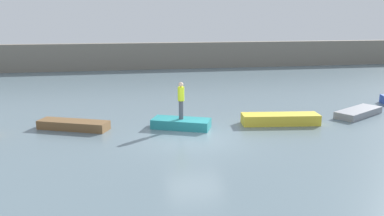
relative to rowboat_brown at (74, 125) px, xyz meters
name	(u,v)px	position (x,y,z in m)	size (l,w,h in m)	color
ground_plane	(194,138)	(5.51, -2.57, -0.21)	(120.00, 120.00, 0.00)	slate
embankment_wall	(150,56)	(5.51, 22.26, 1.16)	(80.00, 1.20, 2.74)	gray
rowboat_brown	(74,125)	(0.00, 0.00, 0.00)	(3.48, 0.94, 0.43)	brown
rowboat_teal	(181,123)	(5.20, -0.77, 0.02)	(2.83, 1.16, 0.46)	teal
rowboat_yellow	(280,119)	(10.28, -1.01, 0.05)	(3.91, 1.03, 0.53)	gold
rowboat_grey	(358,112)	(15.28, -0.13, -0.03)	(3.30, 1.14, 0.37)	gray
person_hiviz_shirt	(181,99)	(5.20, -0.77, 1.27)	(0.32, 0.32, 1.83)	#4C4C56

